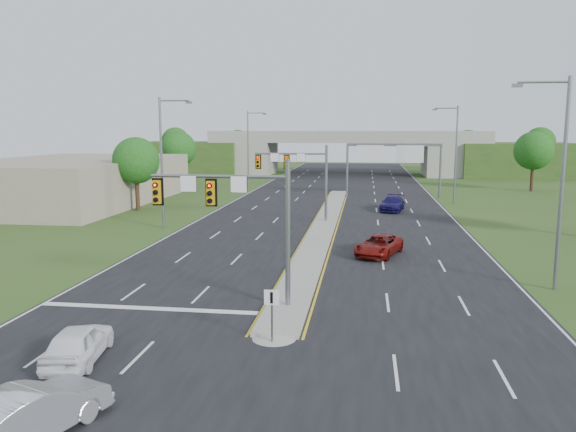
{
  "coord_description": "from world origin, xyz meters",
  "views": [
    {
      "loc": [
        3.52,
        -25.28,
        8.35
      ],
      "look_at": [
        -1.25,
        9.03,
        3.0
      ],
      "focal_mm": 35.0,
      "sensor_mm": 36.0,
      "label": 1
    }
  ],
  "objects_px": {
    "car_silver": "(31,412)",
    "car_far_b": "(392,203)",
    "car_far_a": "(379,245)",
    "car_white": "(78,343)",
    "overpass": "(347,156)",
    "sign_gantry": "(392,155)",
    "signal_mast_far": "(301,170)",
    "keep_right_sign": "(272,307)",
    "signal_mast_near": "(239,208)"
  },
  "relations": [
    {
      "from": "overpass",
      "to": "car_silver",
      "type": "bearing_deg",
      "value": -93.31
    },
    {
      "from": "sign_gantry",
      "to": "car_silver",
      "type": "bearing_deg",
      "value": -101.89
    },
    {
      "from": "signal_mast_far",
      "to": "overpass",
      "type": "bearing_deg",
      "value": 87.65
    },
    {
      "from": "keep_right_sign",
      "to": "car_white",
      "type": "xyz_separation_m",
      "value": [
        -6.67,
        -2.64,
        -0.8
      ]
    },
    {
      "from": "keep_right_sign",
      "to": "car_white",
      "type": "bearing_deg",
      "value": -158.42
    },
    {
      "from": "sign_gantry",
      "to": "car_white",
      "type": "relative_size",
      "value": 2.85
    },
    {
      "from": "keep_right_sign",
      "to": "car_silver",
      "type": "distance_m",
      "value": 9.35
    },
    {
      "from": "signal_mast_far",
      "to": "car_silver",
      "type": "bearing_deg",
      "value": -94.73
    },
    {
      "from": "sign_gantry",
      "to": "car_far_a",
      "type": "xyz_separation_m",
      "value": [
        -2.2,
        -32.96,
        -4.55
      ]
    },
    {
      "from": "signal_mast_far",
      "to": "keep_right_sign",
      "type": "relative_size",
      "value": 3.18
    },
    {
      "from": "overpass",
      "to": "car_far_b",
      "type": "height_order",
      "value": "overpass"
    },
    {
      "from": "overpass",
      "to": "car_far_b",
      "type": "distance_m",
      "value": 47.21
    },
    {
      "from": "signal_mast_near",
      "to": "sign_gantry",
      "type": "relative_size",
      "value": 0.6
    },
    {
      "from": "signal_mast_near",
      "to": "car_white",
      "type": "height_order",
      "value": "signal_mast_near"
    },
    {
      "from": "signal_mast_far",
      "to": "car_far_a",
      "type": "bearing_deg",
      "value": -62.52
    },
    {
      "from": "sign_gantry",
      "to": "overpass",
      "type": "xyz_separation_m",
      "value": [
        -6.68,
        35.08,
        -1.69
      ]
    },
    {
      "from": "sign_gantry",
      "to": "car_far_a",
      "type": "distance_m",
      "value": 33.34
    },
    {
      "from": "signal_mast_far",
      "to": "car_silver",
      "type": "relative_size",
      "value": 1.55
    },
    {
      "from": "signal_mast_far",
      "to": "car_far_a",
      "type": "height_order",
      "value": "signal_mast_far"
    },
    {
      "from": "signal_mast_far",
      "to": "car_white",
      "type": "height_order",
      "value": "signal_mast_far"
    },
    {
      "from": "car_silver",
      "to": "car_far_a",
      "type": "height_order",
      "value": "car_silver"
    },
    {
      "from": "sign_gantry",
      "to": "overpass",
      "type": "height_order",
      "value": "overpass"
    },
    {
      "from": "overpass",
      "to": "car_far_b",
      "type": "bearing_deg",
      "value": -82.3
    },
    {
      "from": "signal_mast_far",
      "to": "car_far_b",
      "type": "height_order",
      "value": "signal_mast_far"
    },
    {
      "from": "keep_right_sign",
      "to": "car_silver",
      "type": "bearing_deg",
      "value": -124.93
    },
    {
      "from": "car_white",
      "to": "car_far_a",
      "type": "distance_m",
      "value": 22.14
    },
    {
      "from": "signal_mast_near",
      "to": "car_silver",
      "type": "height_order",
      "value": "signal_mast_near"
    },
    {
      "from": "keep_right_sign",
      "to": "sign_gantry",
      "type": "xyz_separation_m",
      "value": [
        6.68,
        49.45,
        3.72
      ]
    },
    {
      "from": "car_silver",
      "to": "car_far_b",
      "type": "distance_m",
      "value": 46.93
    },
    {
      "from": "car_silver",
      "to": "signal_mast_near",
      "type": "bearing_deg",
      "value": -83.54
    },
    {
      "from": "signal_mast_far",
      "to": "car_far_b",
      "type": "xyz_separation_m",
      "value": [
        8.58,
        8.37,
        -3.96
      ]
    },
    {
      "from": "car_silver",
      "to": "car_far_a",
      "type": "relative_size",
      "value": 0.93
    },
    {
      "from": "keep_right_sign",
      "to": "car_far_a",
      "type": "bearing_deg",
      "value": 74.81
    },
    {
      "from": "car_silver",
      "to": "keep_right_sign",
      "type": "bearing_deg",
      "value": -104.23
    },
    {
      "from": "car_far_b",
      "to": "car_silver",
      "type": "bearing_deg",
      "value": -93.68
    },
    {
      "from": "signal_mast_near",
      "to": "car_far_b",
      "type": "bearing_deg",
      "value": 75.58
    },
    {
      "from": "signal_mast_far",
      "to": "car_white",
      "type": "bearing_deg",
      "value": -97.81
    },
    {
      "from": "car_far_a",
      "to": "car_white",
      "type": "bearing_deg",
      "value": -101.02
    },
    {
      "from": "keep_right_sign",
      "to": "sign_gantry",
      "type": "relative_size",
      "value": 0.19
    },
    {
      "from": "car_silver",
      "to": "car_far_b",
      "type": "bearing_deg",
      "value": -83.66
    },
    {
      "from": "signal_mast_far",
      "to": "sign_gantry",
      "type": "xyz_separation_m",
      "value": [
        8.95,
        19.99,
        0.51
      ]
    },
    {
      "from": "signal_mast_near",
      "to": "sign_gantry",
      "type": "bearing_deg",
      "value": 78.75
    },
    {
      "from": "car_white",
      "to": "keep_right_sign",
      "type": "bearing_deg",
      "value": -167.09
    },
    {
      "from": "car_silver",
      "to": "overpass",
      "type": "bearing_deg",
      "value": -72.6
    },
    {
      "from": "overpass",
      "to": "keep_right_sign",
      "type": "bearing_deg",
      "value": -90.0
    },
    {
      "from": "sign_gantry",
      "to": "car_white",
      "type": "bearing_deg",
      "value": -104.38
    },
    {
      "from": "sign_gantry",
      "to": "car_far_b",
      "type": "height_order",
      "value": "sign_gantry"
    },
    {
      "from": "car_white",
      "to": "sign_gantry",
      "type": "bearing_deg",
      "value": -113.05
    },
    {
      "from": "car_white",
      "to": "car_silver",
      "type": "relative_size",
      "value": 0.9
    },
    {
      "from": "car_silver",
      "to": "car_far_a",
      "type": "bearing_deg",
      "value": -91.42
    }
  ]
}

